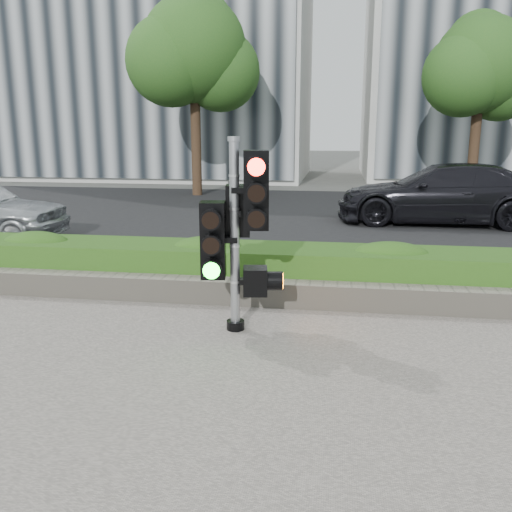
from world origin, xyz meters
name	(u,v)px	position (x,y,z in m)	size (l,w,h in m)	color
ground	(264,364)	(0.00, 0.00, 0.00)	(120.00, 120.00, 0.00)	#51514C
road	(312,216)	(0.00, 10.00, 0.01)	(60.00, 13.00, 0.02)	black
curb	(290,279)	(0.00, 3.15, 0.06)	(60.00, 0.25, 0.12)	gray
stone_wall	(282,293)	(0.00, 1.90, 0.20)	(12.00, 0.32, 0.34)	gray
hedge	(287,270)	(0.00, 2.55, 0.37)	(12.00, 1.00, 0.68)	#4A8E2B
building_left	(150,27)	(-9.00, 23.00, 7.50)	(16.00, 9.00, 15.00)	#B7B7B2
tree_left	(194,54)	(-4.52, 14.56, 5.04)	(4.61, 4.03, 7.34)	black
tree_right	(480,69)	(5.48, 15.55, 4.48)	(4.10, 3.58, 6.53)	black
traffic_signal	(237,226)	(-0.44, 0.93, 1.31)	(0.83, 0.65, 2.31)	black
car_dark	(442,194)	(3.39, 9.34, 0.79)	(2.17, 5.33, 1.55)	black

